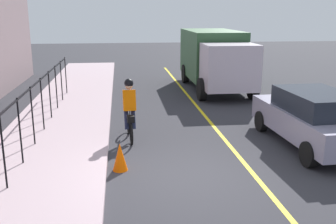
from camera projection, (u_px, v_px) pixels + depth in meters
The scene contains 8 objects.
ground_plane at pixel (186, 177), 8.91m from camera, with size 80.00×80.00×0.00m, color #302F34.
lane_line_centre at pixel (253, 174), 9.10m from camera, with size 36.00×0.12×0.01m, color yellow.
sidewalk at pixel (32, 182), 8.49m from camera, with size 40.00×3.20×0.15m, color #B59DA5.
iron_fence at pixel (19, 117), 9.10m from camera, with size 16.75×0.04×1.60m.
cyclist_lead at pixel (130, 110), 11.30m from camera, with size 1.71×0.38×1.83m.
patrol_sedan at pixel (313, 117), 10.83m from camera, with size 4.46×2.05×1.58m.
box_truck_background at pixel (215, 57), 18.82m from camera, with size 6.72×2.56×2.78m.
traffic_cone_near at pixel (120, 157), 9.24m from camera, with size 0.36×0.36×0.67m, color #FC5601.
Camera 1 is at (-8.14, 1.42, 3.67)m, focal length 41.73 mm.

